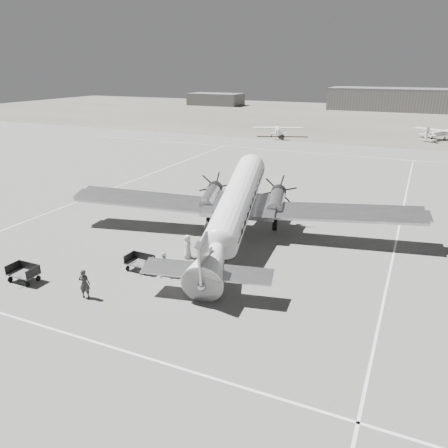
{
  "coord_description": "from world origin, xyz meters",
  "views": [
    {
      "loc": [
        12.71,
        -28.02,
        12.81
      ],
      "look_at": [
        0.64,
        -1.28,
        2.2
      ],
      "focal_mm": 35.0,
      "sensor_mm": 36.0,
      "label": 1
    }
  ],
  "objects_px": {
    "baggage_cart_near": "(140,263)",
    "baggage_cart_far": "(23,273)",
    "ground_crew": "(84,284)",
    "hangar_main": "(400,99)",
    "dc3_airliner": "(235,209)",
    "ramp_agent": "(165,264)",
    "light_plane_right": "(439,134)",
    "shed_secondary": "(216,99)",
    "light_plane_left": "(278,131)",
    "passenger": "(188,246)"
  },
  "relations": [
    {
      "from": "ramp_agent",
      "to": "light_plane_right",
      "type": "bearing_deg",
      "value": 13.01
    },
    {
      "from": "light_plane_right",
      "to": "dc3_airliner",
      "type": "bearing_deg",
      "value": -73.05
    },
    {
      "from": "hangar_main",
      "to": "shed_secondary",
      "type": "height_order",
      "value": "hangar_main"
    },
    {
      "from": "hangar_main",
      "to": "baggage_cart_near",
      "type": "bearing_deg",
      "value": -93.73
    },
    {
      "from": "dc3_airliner",
      "to": "light_plane_left",
      "type": "bearing_deg",
      "value": 92.51
    },
    {
      "from": "baggage_cart_far",
      "to": "passenger",
      "type": "relative_size",
      "value": 1.12
    },
    {
      "from": "shed_secondary",
      "to": "ramp_agent",
      "type": "relative_size",
      "value": 10.8
    },
    {
      "from": "ramp_agent",
      "to": "passenger",
      "type": "xyz_separation_m",
      "value": [
        -0.05,
        3.11,
        0.03
      ]
    },
    {
      "from": "shed_secondary",
      "to": "passenger",
      "type": "bearing_deg",
      "value": -65.57
    },
    {
      "from": "shed_secondary",
      "to": "dc3_airliner",
      "type": "bearing_deg",
      "value": -64.04
    },
    {
      "from": "light_plane_left",
      "to": "baggage_cart_far",
      "type": "distance_m",
      "value": 64.49
    },
    {
      "from": "shed_secondary",
      "to": "dc3_airliner",
      "type": "distance_m",
      "value": 127.11
    },
    {
      "from": "baggage_cart_far",
      "to": "ground_crew",
      "type": "height_order",
      "value": "ground_crew"
    },
    {
      "from": "light_plane_right",
      "to": "passenger",
      "type": "relative_size",
      "value": 5.84
    },
    {
      "from": "baggage_cart_near",
      "to": "baggage_cart_far",
      "type": "bearing_deg",
      "value": -141.34
    },
    {
      "from": "shed_secondary",
      "to": "dc3_airliner",
      "type": "relative_size",
      "value": 0.63
    },
    {
      "from": "dc3_airliner",
      "to": "light_plane_right",
      "type": "height_order",
      "value": "dc3_airliner"
    },
    {
      "from": "light_plane_right",
      "to": "ramp_agent",
      "type": "bearing_deg",
      "value": -73.21
    },
    {
      "from": "hangar_main",
      "to": "dc3_airliner",
      "type": "bearing_deg",
      "value": -92.09
    },
    {
      "from": "dc3_airliner",
      "to": "light_plane_right",
      "type": "distance_m",
      "value": 63.11
    },
    {
      "from": "hangar_main",
      "to": "shed_secondary",
      "type": "distance_m",
      "value": 60.22
    },
    {
      "from": "baggage_cart_near",
      "to": "ramp_agent",
      "type": "relative_size",
      "value": 1.13
    },
    {
      "from": "hangar_main",
      "to": "baggage_cart_far",
      "type": "bearing_deg",
      "value": -96.11
    },
    {
      "from": "dc3_airliner",
      "to": "shed_secondary",
      "type": "bearing_deg",
      "value": 104.22
    },
    {
      "from": "ground_crew",
      "to": "baggage_cart_far",
      "type": "bearing_deg",
      "value": -20.36
    },
    {
      "from": "shed_secondary",
      "to": "passenger",
      "type": "distance_m",
      "value": 129.86
    },
    {
      "from": "hangar_main",
      "to": "ramp_agent",
      "type": "height_order",
      "value": "hangar_main"
    },
    {
      "from": "shed_secondary",
      "to": "baggage_cart_far",
      "type": "bearing_deg",
      "value": -69.89
    },
    {
      "from": "baggage_cart_near",
      "to": "baggage_cart_far",
      "type": "xyz_separation_m",
      "value": [
        -5.76,
        -4.36,
        0.02
      ]
    },
    {
      "from": "hangar_main",
      "to": "dc3_airliner",
      "type": "xyz_separation_m",
      "value": [
        -4.36,
        -119.28,
        -0.59
      ]
    },
    {
      "from": "light_plane_left",
      "to": "passenger",
      "type": "height_order",
      "value": "light_plane_left"
    },
    {
      "from": "light_plane_left",
      "to": "dc3_airliner",
      "type": "bearing_deg",
      "value": -95.37
    },
    {
      "from": "hangar_main",
      "to": "baggage_cart_far",
      "type": "relative_size",
      "value": 21.65
    },
    {
      "from": "light_plane_left",
      "to": "ground_crew",
      "type": "xyz_separation_m",
      "value": [
        8.77,
        -64.39,
        -0.12
      ]
    },
    {
      "from": "shed_secondary",
      "to": "light_plane_right",
      "type": "bearing_deg",
      "value": -36.94
    },
    {
      "from": "hangar_main",
      "to": "passenger",
      "type": "height_order",
      "value": "hangar_main"
    },
    {
      "from": "light_plane_right",
      "to": "ground_crew",
      "type": "relative_size",
      "value": 5.6
    },
    {
      "from": "ramp_agent",
      "to": "ground_crew",
      "type": "bearing_deg",
      "value": 173.9
    },
    {
      "from": "ramp_agent",
      "to": "hangar_main",
      "type": "bearing_deg",
      "value": 23.86
    },
    {
      "from": "ground_crew",
      "to": "ramp_agent",
      "type": "xyz_separation_m",
      "value": [
        2.79,
        4.33,
        -0.07
      ]
    },
    {
      "from": "hangar_main",
      "to": "light_plane_right",
      "type": "bearing_deg",
      "value": -79.83
    },
    {
      "from": "hangar_main",
      "to": "passenger",
      "type": "distance_m",
      "value": 123.41
    },
    {
      "from": "dc3_airliner",
      "to": "baggage_cart_near",
      "type": "relative_size",
      "value": 15.13
    },
    {
      "from": "baggage_cart_far",
      "to": "ramp_agent",
      "type": "relative_size",
      "value": 1.16
    },
    {
      "from": "ramp_agent",
      "to": "light_plane_left",
      "type": "bearing_deg",
      "value": 37.59
    },
    {
      "from": "dc3_airliner",
      "to": "passenger",
      "type": "bearing_deg",
      "value": -127.98
    },
    {
      "from": "dc3_airliner",
      "to": "light_plane_right",
      "type": "bearing_deg",
      "value": 64.73
    },
    {
      "from": "dc3_airliner",
      "to": "light_plane_left",
      "type": "relative_size",
      "value": 2.9
    },
    {
      "from": "shed_secondary",
      "to": "dc3_airliner",
      "type": "xyz_separation_m",
      "value": [
        55.64,
        -114.28,
        0.71
      ]
    },
    {
      "from": "light_plane_left",
      "to": "shed_secondary",
      "type": "bearing_deg",
      "value": 104.92
    }
  ]
}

